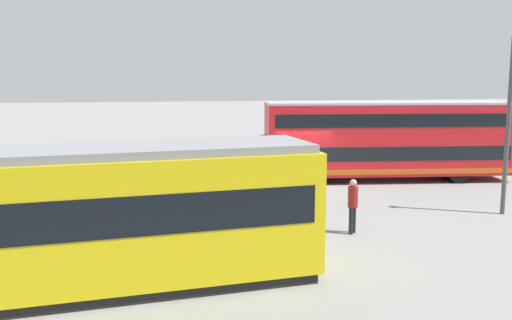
% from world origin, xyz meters
% --- Properties ---
extents(ground_plane, '(160.00, 160.00, 0.00)m').
position_xyz_m(ground_plane, '(0.00, 0.00, 0.00)').
color(ground_plane, gray).
extents(double_decker_bus, '(11.90, 3.64, 3.74)m').
position_xyz_m(double_decker_bus, '(-4.22, -1.09, 1.92)').
color(double_decker_bus, red).
rests_on(double_decker_bus, ground).
extents(tram_yellow, '(14.80, 4.35, 3.39)m').
position_xyz_m(tram_yellow, '(9.91, 11.16, 1.76)').
color(tram_yellow, yellow).
rests_on(tram_yellow, ground).
extents(pedestrian_near_railing, '(0.36, 0.34, 1.73)m').
position_xyz_m(pedestrian_near_railing, '(3.37, 5.22, 1.00)').
color(pedestrian_near_railing, '#4C3F2D').
rests_on(pedestrian_near_railing, ground).
extents(pedestrian_crossing, '(0.45, 0.45, 1.75)m').
position_xyz_m(pedestrian_crossing, '(0.38, 7.43, 1.02)').
color(pedestrian_crossing, black).
rests_on(pedestrian_crossing, ground).
extents(pedestrian_railing, '(9.75, 1.22, 1.08)m').
position_xyz_m(pedestrian_railing, '(5.40, 4.77, 0.75)').
color(pedestrian_railing, gray).
rests_on(pedestrian_railing, ground).
extents(info_sign, '(1.08, 0.15, 2.54)m').
position_xyz_m(info_sign, '(9.37, 4.27, 1.76)').
color(info_sign, slate).
rests_on(info_sign, ground).
extents(street_lamp, '(0.36, 0.36, 6.70)m').
position_xyz_m(street_lamp, '(-5.86, 5.94, 3.93)').
color(street_lamp, '#4C4C51').
rests_on(street_lamp, ground).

